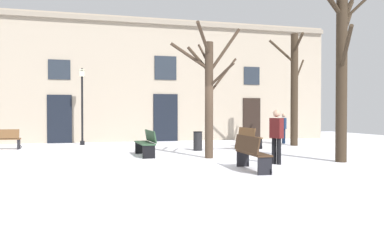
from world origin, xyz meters
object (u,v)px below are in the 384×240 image
object	(u,v)px
tree_center	(209,90)
person_strolling	(284,127)
tree_right_of_center	(342,70)
bench_near_lamp	(146,143)
litter_bin	(198,141)
bench_near_center_tree	(249,137)
tree_foreground	(294,86)
streetlamp	(82,98)
bench_by_litter_bin	(0,139)
person_near_bench	(276,134)
bench_back_to_back_left	(251,152)

from	to	relation	value
tree_center	person_strolling	world-z (taller)	tree_center
tree_right_of_center	bench_near_lamp	world-z (taller)	tree_right_of_center
tree_center	litter_bin	xyz separation A→B (m)	(0.35, 2.68, -1.98)
bench_near_center_tree	bench_near_lamp	size ratio (longest dim) A/B	0.91
tree_foreground	litter_bin	distance (m)	5.83
streetlamp	tree_right_of_center	bearing A→B (deg)	-47.35
tree_foreground	bench_by_litter_bin	distance (m)	13.56
bench_near_lamp	person_near_bench	world-z (taller)	person_near_bench
bench_near_center_tree	bench_near_lamp	bearing A→B (deg)	110.91
tree_foreground	person_near_bench	bearing A→B (deg)	-123.83
tree_foreground	streetlamp	size ratio (longest dim) A/B	1.42
tree_center	bench_back_to_back_left	distance (m)	3.59
streetlamp	bench_by_litter_bin	size ratio (longest dim) A/B	2.35
tree_foreground	bench_back_to_back_left	size ratio (longest dim) A/B	3.12
litter_bin	person_near_bench	world-z (taller)	person_near_bench
bench_near_lamp	tree_center	bearing A→B (deg)	55.47
tree_right_of_center	bench_by_litter_bin	world-z (taller)	tree_right_of_center
person_strolling	bench_near_center_tree	bearing A→B (deg)	161.45
litter_bin	bench_back_to_back_left	world-z (taller)	bench_back_to_back_left
bench_back_to_back_left	bench_near_center_tree	bearing A→B (deg)	-21.23
tree_foreground	person_strolling	bearing A→B (deg)	84.92
litter_bin	bench_near_lamp	size ratio (longest dim) A/B	0.43
person_strolling	bench_by_litter_bin	bearing A→B (deg)	128.72
bench_near_lamp	person_near_bench	size ratio (longest dim) A/B	1.12
tree_center	person_strolling	size ratio (longest dim) A/B	2.91
tree_center	litter_bin	distance (m)	3.35
person_near_bench	tree_right_of_center	bearing A→B (deg)	-117.89
litter_bin	person_near_bench	size ratio (longest dim) A/B	0.48
streetlamp	person_strolling	bearing A→B (deg)	-10.11
tree_center	bench_by_litter_bin	distance (m)	9.56
tree_center	person_strolling	xyz separation A→B (m)	(5.61, 5.08, -1.53)
tree_foreground	person_strolling	size ratio (longest dim) A/B	3.45
bench_near_lamp	person_near_bench	distance (m)	4.87
tree_center	bench_near_lamp	size ratio (longest dim) A/B	2.42
tree_foreground	person_near_bench	world-z (taller)	tree_foreground
tree_center	bench_near_center_tree	distance (m)	4.94
tree_right_of_center	bench_near_center_tree	bearing A→B (deg)	98.53
bench_by_litter_bin	tree_foreground	bearing A→B (deg)	174.30
tree_center	bench_by_litter_bin	xyz separation A→B (m)	(-7.77, 5.21, -1.94)
bench_near_center_tree	person_near_bench	xyz separation A→B (m)	(-1.44, -5.46, 0.44)
tree_foreground	bench_near_lamp	world-z (taller)	tree_foreground
streetlamp	bench_back_to_back_left	bearing A→B (deg)	-64.65
litter_bin	person_strolling	bearing A→B (deg)	24.53
bench_by_litter_bin	bench_back_to_back_left	bearing A→B (deg)	134.38
bench_by_litter_bin	person_near_bench	distance (m)	11.81
bench_by_litter_bin	bench_near_lamp	bearing A→B (deg)	145.66
person_near_bench	bench_near_lamp	bearing A→B (deg)	20.54
streetlamp	bench_by_litter_bin	bearing A→B (deg)	-153.61
bench_back_to_back_left	bench_by_litter_bin	bearing A→B (deg)	45.86
litter_bin	bench_by_litter_bin	bearing A→B (deg)	162.69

